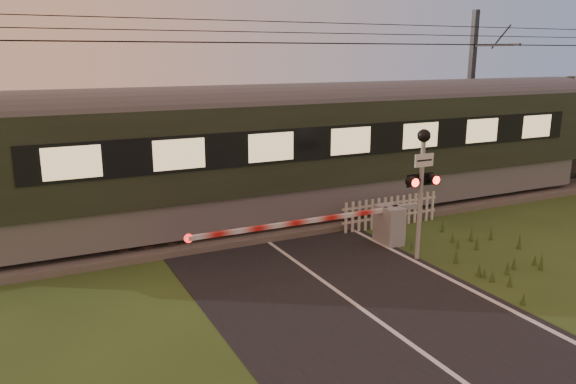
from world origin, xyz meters
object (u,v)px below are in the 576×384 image
boom_gate (379,224)px  picket_fence (391,211)px  train (562,128)px  catenary_mast (471,94)px  crossing_signal (422,171)px

boom_gate → picket_fence: 1.85m
boom_gate → picket_fence: boom_gate is taller
train → catenary_mast: bearing=141.7°
boom_gate → train: bearing=16.0°
crossing_signal → train: bearing=22.8°
boom_gate → picket_fence: (1.33, 1.28, -0.13)m
boom_gate → crossing_signal: bearing=-79.7°
boom_gate → catenary_mast: bearing=33.3°
crossing_signal → picket_fence: 3.40m
train → boom_gate: size_ratio=6.27×
boom_gate → crossing_signal: (0.25, -1.36, 1.73)m
train → picket_fence: train is taller
crossing_signal → catenary_mast: (7.96, 6.76, 1.25)m
picket_fence → train: bearing=11.0°
train → boom_gate: (-11.03, -3.17, -1.67)m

